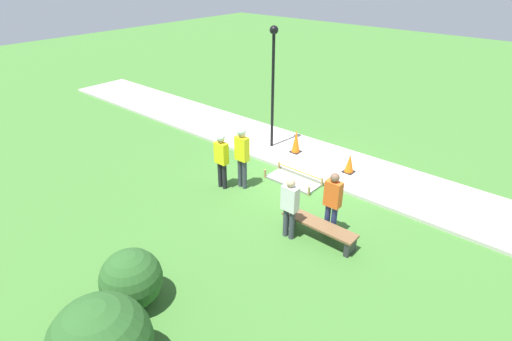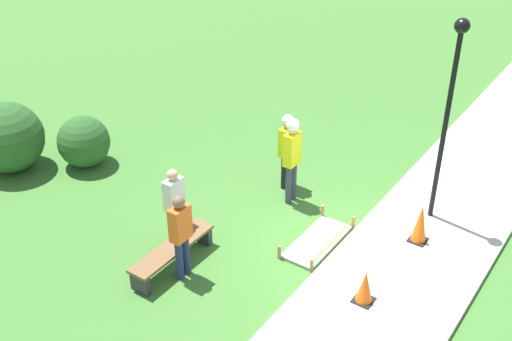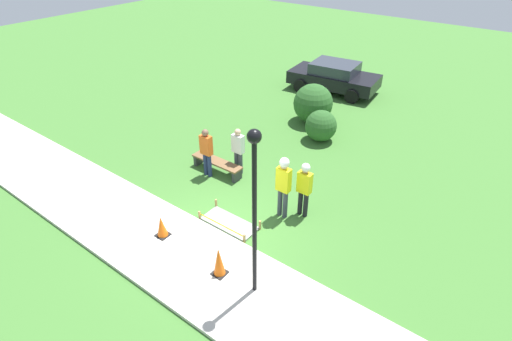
{
  "view_description": "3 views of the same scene",
  "coord_description": "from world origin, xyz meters",
  "views": [
    {
      "loc": [
        -6.04,
        9.29,
        6.13
      ],
      "look_at": [
        0.4,
        1.76,
        0.81
      ],
      "focal_mm": 28.0,
      "sensor_mm": 36.0,
      "label": 1
    },
    {
      "loc": [
        -8.89,
        -4.27,
        7.68
      ],
      "look_at": [
        0.05,
        1.9,
        1.15
      ],
      "focal_mm": 45.0,
      "sensor_mm": 36.0,
      "label": 2
    },
    {
      "loc": [
        5.89,
        -6.09,
        7.43
      ],
      "look_at": [
        0.03,
        1.7,
        1.17
      ],
      "focal_mm": 28.0,
      "sensor_mm": 36.0,
      "label": 3
    }
  ],
  "objects": [
    {
      "name": "sidewalk",
      "position": [
        0.0,
        -1.3,
        0.05
      ],
      "size": [
        28.0,
        2.6,
        0.1
      ],
      "color": "#BCB7AD",
      "rests_on": "ground_plane"
    },
    {
      "name": "shrub_rounded_near",
      "position": [
        -0.41,
        6.44,
        0.61
      ],
      "size": [
        1.22,
        1.22,
        1.22
      ],
      "color": "#285623",
      "rests_on": "ground_plane"
    },
    {
      "name": "traffic_cone_far_patch",
      "position": [
        1.1,
        -1.19,
        0.51
      ],
      "size": [
        0.34,
        0.34,
        0.82
      ],
      "color": "black",
      "rests_on": "sidewalk"
    },
    {
      "name": "bystander_in_gray_shirt",
      "position": [
        -1.48,
        2.72,
        0.93
      ],
      "size": [
        0.4,
        0.22,
        1.64
      ],
      "color": "#383D47",
      "rests_on": "ground_plane"
    },
    {
      "name": "park_bench",
      "position": [
        -2.08,
        2.3,
        0.32
      ],
      "size": [
        1.93,
        0.44,
        0.44
      ],
      "color": "#2D2D33",
      "rests_on": "ground_plane"
    },
    {
      "name": "wet_concrete_patch",
      "position": [
        0.03,
        0.44,
        0.04
      ],
      "size": [
        1.69,
        0.76,
        0.29
      ],
      "color": "gray",
      "rests_on": "ground_plane"
    },
    {
      "name": "worker_supervisor",
      "position": [
        1.01,
        1.67,
        1.2
      ],
      "size": [
        0.4,
        0.28,
        1.97
      ],
      "color": "#383D47",
      "rests_on": "ground_plane"
    },
    {
      "name": "bystander_in_orange_shirt",
      "position": [
        -2.19,
        1.96,
        0.98
      ],
      "size": [
        0.4,
        0.23,
        1.72
      ],
      "color": "navy",
      "rests_on": "ground_plane"
    },
    {
      "name": "lamppost_near",
      "position": [
        2.07,
        -1.06,
        2.79
      ],
      "size": [
        0.28,
        0.28,
        4.14
      ],
      "color": "black",
      "rests_on": "sidewalk"
    },
    {
      "name": "shrub_rounded_mid",
      "position": [
        -1.51,
        7.7,
        0.82
      ],
      "size": [
        1.64,
        1.64,
        1.64
      ],
      "color": "#285623",
      "rests_on": "ground_plane"
    },
    {
      "name": "worker_assistant",
      "position": [
        1.46,
        2.06,
        1.05
      ],
      "size": [
        0.4,
        0.25,
        1.76
      ],
      "color": "black",
      "rests_on": "ground_plane"
    },
    {
      "name": "ground_plane",
      "position": [
        0.0,
        0.0,
        0.0
      ],
      "size": [
        60.0,
        60.0,
        0.0
      ],
      "primitive_type": "plane",
      "color": "#3D702D"
    },
    {
      "name": "traffic_cone_near_patch",
      "position": [
        -1.03,
        -1.08,
        0.41
      ],
      "size": [
        0.34,
        0.34,
        0.63
      ],
      "color": "black",
      "rests_on": "sidewalk"
    }
  ]
}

